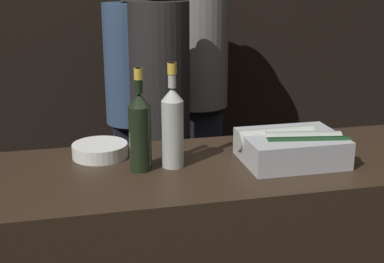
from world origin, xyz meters
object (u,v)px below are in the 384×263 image
Objects in this scene: person_blond_tee at (160,102)px; person_grey_polo at (197,80)px; bowl_white at (100,150)px; rose_wine_bottle at (173,125)px; champagne_bottle at (140,129)px; person_in_hoodie at (132,92)px; ice_bin_with_bottles at (292,146)px.

person_grey_polo is at bearing 32.21° from person_blond_tee.
rose_wine_bottle is (0.25, -0.16, 0.13)m from bowl_white.
person_blond_tee is (0.25, 1.05, -0.17)m from champagne_bottle.
rose_wine_bottle is 0.22× the size of person_blond_tee.
bowl_white is at bearing 6.96° from person_grey_polo.
champagne_bottle is 0.21× the size of person_in_hoodie.
bowl_white is at bearing 146.91° from rose_wine_bottle.
person_blond_tee is at bearing 105.36° from ice_bin_with_bottles.
person_grey_polo reaches higher than person_blond_tee.
bowl_white is 0.96m from person_blond_tee.
rose_wine_bottle reaches higher than champagne_bottle.
ice_bin_with_bottles is at bearing -17.05° from bowl_white.
bowl_white is 0.12× the size of person_grey_polo.
person_blond_tee is at bearing 76.65° from champagne_bottle.
champagne_bottle reaches higher than bowl_white.
champagne_bottle is 1.09m from person_blond_tee.
ice_bin_with_bottles is 1.48m from person_in_hoodie.
bowl_white is 0.12× the size of person_blond_tee.
bowl_white is at bearing 162.95° from ice_bin_with_bottles.
person_in_hoodie reaches higher than ice_bin_with_bottles.
bowl_white is 1.56m from person_grey_polo.
rose_wine_bottle is at bearing 173.72° from ice_bin_with_bottles.
ice_bin_with_bottles reaches higher than bowl_white.
bowl_white is 0.25m from champagne_bottle.
rose_wine_bottle is 1.39m from person_in_hoodie.
person_blond_tee is (0.38, 0.88, -0.05)m from bowl_white.
bowl_white is 0.57× the size of champagne_bottle.
bowl_white is 0.55× the size of rose_wine_bottle.
person_grey_polo is (0.47, 1.55, -0.17)m from rose_wine_bottle.
champagne_bottle is (-0.55, 0.04, 0.09)m from ice_bin_with_bottles.
person_grey_polo is at bearing -25.24° from person_in_hoodie.
person_grey_polo is at bearing 69.47° from champagne_bottle.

